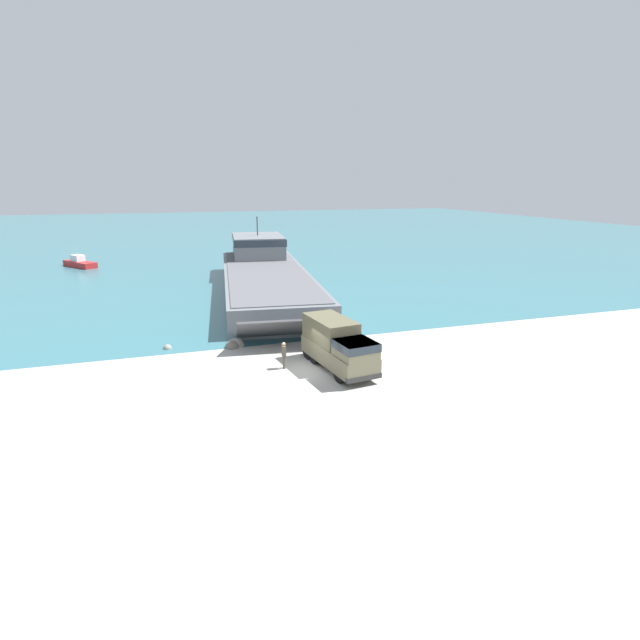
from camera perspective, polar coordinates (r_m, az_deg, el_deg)
ground_plane at (r=32.39m, az=-2.11°, el=-5.90°), size 240.00×240.00×0.00m
water_surface at (r=125.97m, az=-14.20°, el=9.61°), size 240.00×180.00×0.01m
landing_craft at (r=57.57m, az=-6.39°, el=5.40°), size 12.88×37.91×7.57m
military_truck at (r=32.35m, az=2.07°, el=-2.86°), size 3.24×7.10×3.15m
soldier_on_ramp at (r=32.64m, az=-4.16°, el=-3.81°), size 0.28×0.46×1.79m
moored_boat_a at (r=80.41m, az=-25.77°, el=5.89°), size 5.12×6.06×1.70m
shoreline_rock_a at (r=37.88m, az=-9.53°, el=-2.90°), size 1.18×1.18×1.18m
shoreline_rock_b at (r=38.37m, az=-17.02°, el=-3.14°), size 0.62×0.62×0.62m
shoreline_rock_c at (r=37.52m, az=-9.99°, el=-3.10°), size 1.06×1.06×1.06m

